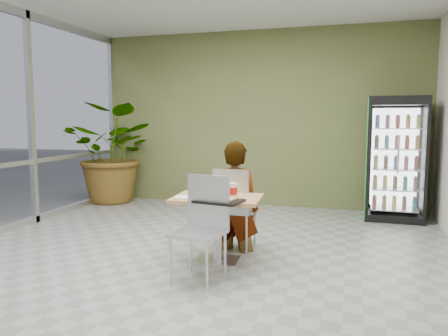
{
  "coord_description": "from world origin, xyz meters",
  "views": [
    {
      "loc": [
        1.7,
        -4.4,
        1.61
      ],
      "look_at": [
        0.19,
        0.73,
        1.0
      ],
      "focal_mm": 35.0,
      "sensor_mm": 36.0,
      "label": 1
    }
  ],
  "objects_px": {
    "cafeteria_tray": "(219,201)",
    "beverage_fridge": "(396,159)",
    "dining_table": "(217,216)",
    "chair_far": "(233,203)",
    "potted_plant": "(115,153)",
    "soda_cup": "(233,190)",
    "seated_woman": "(235,208)",
    "chair_near": "(203,219)"
  },
  "relations": [
    {
      "from": "dining_table",
      "to": "chair_far",
      "type": "relative_size",
      "value": 0.99
    },
    {
      "from": "soda_cup",
      "to": "beverage_fridge",
      "type": "xyz_separation_m",
      "value": [
        1.9,
        2.8,
        0.15
      ]
    },
    {
      "from": "soda_cup",
      "to": "cafeteria_tray",
      "type": "relative_size",
      "value": 0.34
    },
    {
      "from": "dining_table",
      "to": "beverage_fridge",
      "type": "bearing_deg",
      "value": 53.61
    },
    {
      "from": "beverage_fridge",
      "to": "potted_plant",
      "type": "height_order",
      "value": "beverage_fridge"
    },
    {
      "from": "cafeteria_tray",
      "to": "beverage_fridge",
      "type": "height_order",
      "value": "beverage_fridge"
    },
    {
      "from": "beverage_fridge",
      "to": "potted_plant",
      "type": "bearing_deg",
      "value": -179.2
    },
    {
      "from": "beverage_fridge",
      "to": "potted_plant",
      "type": "xyz_separation_m",
      "value": [
        -5.04,
        0.07,
        -0.03
      ]
    },
    {
      "from": "seated_woman",
      "to": "soda_cup",
      "type": "bearing_deg",
      "value": 105.7
    },
    {
      "from": "cafeteria_tray",
      "to": "chair_near",
      "type": "bearing_deg",
      "value": -116.17
    },
    {
      "from": "chair_far",
      "to": "chair_near",
      "type": "distance_m",
      "value": 1.01
    },
    {
      "from": "chair_near",
      "to": "beverage_fridge",
      "type": "distance_m",
      "value": 3.93
    },
    {
      "from": "chair_near",
      "to": "chair_far",
      "type": "bearing_deg",
      "value": 96.69
    },
    {
      "from": "chair_near",
      "to": "seated_woman",
      "type": "relative_size",
      "value": 0.64
    },
    {
      "from": "cafeteria_tray",
      "to": "beverage_fridge",
      "type": "xyz_separation_m",
      "value": [
        1.96,
        3.13,
        0.21
      ]
    },
    {
      "from": "dining_table",
      "to": "soda_cup",
      "type": "height_order",
      "value": "soda_cup"
    },
    {
      "from": "beverage_fridge",
      "to": "chair_far",
      "type": "bearing_deg",
      "value": -129.54
    },
    {
      "from": "chair_near",
      "to": "potted_plant",
      "type": "distance_m",
      "value": 4.53
    },
    {
      "from": "dining_table",
      "to": "beverage_fridge",
      "type": "distance_m",
      "value": 3.53
    },
    {
      "from": "chair_far",
      "to": "beverage_fridge",
      "type": "xyz_separation_m",
      "value": [
        2.03,
        2.32,
        0.38
      ]
    },
    {
      "from": "seated_woman",
      "to": "cafeteria_tray",
      "type": "height_order",
      "value": "seated_woman"
    },
    {
      "from": "soda_cup",
      "to": "cafeteria_tray",
      "type": "xyz_separation_m",
      "value": [
        -0.06,
        -0.33,
        -0.06
      ]
    },
    {
      "from": "chair_far",
      "to": "cafeteria_tray",
      "type": "bearing_deg",
      "value": 97.21
    },
    {
      "from": "dining_table",
      "to": "beverage_fridge",
      "type": "height_order",
      "value": "beverage_fridge"
    },
    {
      "from": "seated_woman",
      "to": "soda_cup",
      "type": "relative_size",
      "value": 10.39
    },
    {
      "from": "dining_table",
      "to": "soda_cup",
      "type": "bearing_deg",
      "value": 6.08
    },
    {
      "from": "chair_far",
      "to": "beverage_fridge",
      "type": "bearing_deg",
      "value": -128.41
    },
    {
      "from": "chair_far",
      "to": "potted_plant",
      "type": "relative_size",
      "value": 0.54
    },
    {
      "from": "chair_near",
      "to": "beverage_fridge",
      "type": "bearing_deg",
      "value": 66.93
    },
    {
      "from": "potted_plant",
      "to": "seated_woman",
      "type": "bearing_deg",
      "value": -37.73
    },
    {
      "from": "seated_woman",
      "to": "beverage_fridge",
      "type": "xyz_separation_m",
      "value": [
        2.02,
        2.27,
        0.45
      ]
    },
    {
      "from": "seated_woman",
      "to": "potted_plant",
      "type": "height_order",
      "value": "potted_plant"
    },
    {
      "from": "chair_near",
      "to": "potted_plant",
      "type": "height_order",
      "value": "potted_plant"
    },
    {
      "from": "soda_cup",
      "to": "beverage_fridge",
      "type": "bearing_deg",
      "value": 55.83
    },
    {
      "from": "potted_plant",
      "to": "chair_near",
      "type": "bearing_deg",
      "value": -48.76
    },
    {
      "from": "cafeteria_tray",
      "to": "beverage_fridge",
      "type": "distance_m",
      "value": 3.7
    },
    {
      "from": "dining_table",
      "to": "seated_woman",
      "type": "distance_m",
      "value": 0.55
    },
    {
      "from": "chair_far",
      "to": "seated_woman",
      "type": "distance_m",
      "value": 0.09
    },
    {
      "from": "chair_near",
      "to": "soda_cup",
      "type": "distance_m",
      "value": 0.6
    },
    {
      "from": "dining_table",
      "to": "potted_plant",
      "type": "bearing_deg",
      "value": 135.76
    },
    {
      "from": "chair_near",
      "to": "seated_woman",
      "type": "distance_m",
      "value": 1.07
    },
    {
      "from": "dining_table",
      "to": "chair_near",
      "type": "height_order",
      "value": "chair_near"
    }
  ]
}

